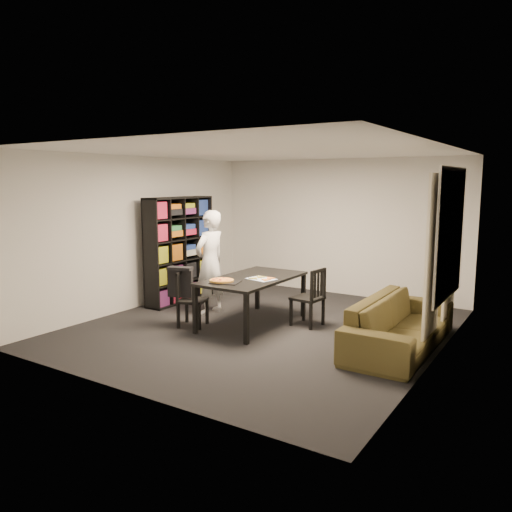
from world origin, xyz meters
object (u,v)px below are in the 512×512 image
Objects in this scene: dining_table at (252,282)px; sofa at (400,324)px; chair_right at (312,294)px; baking_tray at (225,282)px; person at (210,262)px; chair_left at (188,295)px; bookshelf at (180,250)px; pepperoni_pizza at (222,280)px.

sofa is at bearing 3.03° from dining_table.
dining_table is at bearing 93.03° from sofa.
chair_right reaches higher than baking_tray.
person reaches higher than sofa.
sofa is at bearing 15.67° from baking_tray.
chair_right is 1.82m from person.
chair_right reaches higher than chair_left.
baking_tray is at bearing -38.43° from chair_right.
bookshelf is 1.69m from chair_left.
bookshelf is 2.79m from chair_right.
pepperoni_pizza is (1.76, -1.11, -0.19)m from bookshelf.
dining_table is 0.78× the size of sofa.
chair_right reaches higher than pepperoni_pizza.
chair_right is at bearing 101.23° from person.
baking_tray is (0.68, 0.04, 0.26)m from chair_left.
chair_right is at bearing 45.50° from baking_tray.
bookshelf reaches higher than chair_left.
baking_tray is 2.47m from sofa.
pepperoni_pizza is (-0.99, -0.95, 0.26)m from chair_right.
bookshelf is at bearing -105.71° from person.
chair_left is at bearing 16.98° from person.
chair_right reaches higher than sofa.
chair_left is at bearing -143.56° from dining_table.
chair_left is at bearing -52.30° from chair_right.
person is at bearing -77.40° from chair_right.
baking_tray is at bearing -31.19° from bookshelf.
dining_table is 0.92m from chair_right.
chair_left is 2.39× the size of pepperoni_pizza.
baking_tray is (-0.12, -0.54, 0.07)m from dining_table.
pepperoni_pizza is (-0.06, -0.01, 0.02)m from baking_tray.
chair_right is (1.60, 0.99, 0.03)m from chair_left.
pepperoni_pizza is at bearing -104.61° from chair_left.
person reaches higher than pepperoni_pizza.
bookshelf is at bearing 147.80° from pepperoni_pizza.
dining_table is at bearing 82.98° from person.
pepperoni_pizza is at bearing 105.42° from sofa.
bookshelf is 4.23m from sofa.
person is (0.98, -0.36, -0.09)m from bookshelf.
person is (-0.17, 0.78, 0.38)m from chair_left.
bookshelf is 1.11× the size of person.
chair_left reaches higher than baking_tray.
person is at bearing -20.43° from bookshelf.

